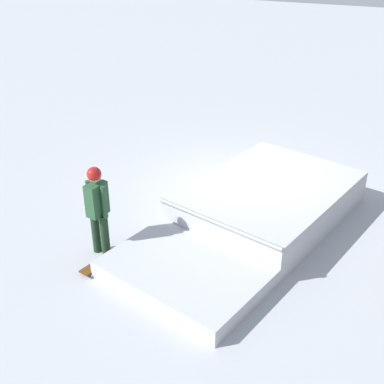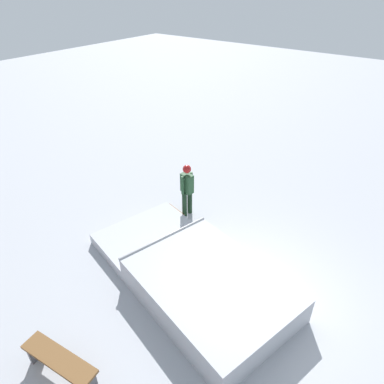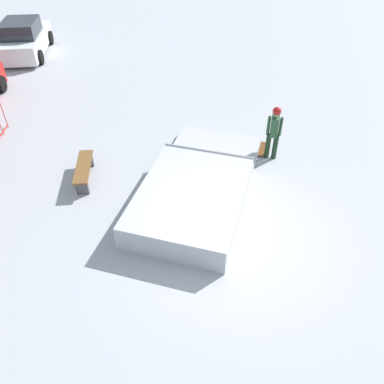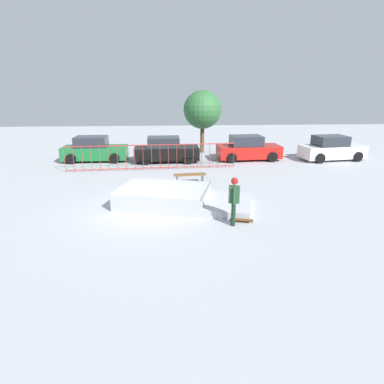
{
  "view_description": "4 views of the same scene",
  "coord_description": "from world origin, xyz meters",
  "px_view_note": "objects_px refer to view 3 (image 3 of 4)",
  "views": [
    {
      "loc": [
        9.38,
        2.88,
        5.29
      ],
      "look_at": [
        2.01,
        -0.37,
        0.9
      ],
      "focal_mm": 46.33,
      "sensor_mm": 36.0,
      "label": 1
    },
    {
      "loc": [
        -2.08,
        5.33,
        6.4
      ],
      "look_at": [
        2.98,
        -1.45,
        1.0
      ],
      "focal_mm": 32.11,
      "sensor_mm": 36.0,
      "label": 2
    },
    {
      "loc": [
        -6.58,
        0.59,
        6.86
      ],
      "look_at": [
        0.84,
        0.76,
        0.6
      ],
      "focal_mm": 35.78,
      "sensor_mm": 36.0,
      "label": 3
    },
    {
      "loc": [
        1.1,
        -12.75,
        4.73
      ],
      "look_at": [
        1.88,
        -0.52,
        0.9
      ],
      "focal_mm": 31.94,
      "sensor_mm": 36.0,
      "label": 4
    }
  ],
  "objects_px": {
    "park_bench": "(84,169)",
    "parked_car_white": "(24,39)",
    "skater": "(274,129)",
    "skateboard": "(262,149)",
    "skate_ramp": "(196,190)"
  },
  "relations": [
    {
      "from": "skater",
      "to": "skate_ramp",
      "type": "bearing_deg",
      "value": 141.55
    },
    {
      "from": "skateboard",
      "to": "skater",
      "type": "bearing_deg",
      "value": -138.28
    },
    {
      "from": "skater",
      "to": "skateboard",
      "type": "height_order",
      "value": "skater"
    },
    {
      "from": "skate_ramp",
      "to": "park_bench",
      "type": "xyz_separation_m",
      "value": [
        0.8,
        3.2,
        0.04
      ]
    },
    {
      "from": "skate_ramp",
      "to": "skateboard",
      "type": "distance_m",
      "value": 3.17
    },
    {
      "from": "skate_ramp",
      "to": "skateboard",
      "type": "xyz_separation_m",
      "value": [
        2.38,
        -2.08,
        -0.24
      ]
    },
    {
      "from": "park_bench",
      "to": "parked_car_white",
      "type": "height_order",
      "value": "parked_car_white"
    },
    {
      "from": "skate_ramp",
      "to": "park_bench",
      "type": "bearing_deg",
      "value": 90.76
    },
    {
      "from": "skate_ramp",
      "to": "parked_car_white",
      "type": "height_order",
      "value": "parked_car_white"
    },
    {
      "from": "skate_ramp",
      "to": "skateboard",
      "type": "relative_size",
      "value": 7.14
    },
    {
      "from": "skateboard",
      "to": "park_bench",
      "type": "bearing_deg",
      "value": 120.7
    },
    {
      "from": "skater",
      "to": "park_bench",
      "type": "height_order",
      "value": "skater"
    },
    {
      "from": "skater",
      "to": "parked_car_white",
      "type": "xyz_separation_m",
      "value": [
        8.46,
        10.56,
        -0.28
      ]
    },
    {
      "from": "skateboard",
      "to": "skate_ramp",
      "type": "bearing_deg",
      "value": 152.94
    },
    {
      "from": "skate_ramp",
      "to": "skateboard",
      "type": "height_order",
      "value": "skate_ramp"
    }
  ]
}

